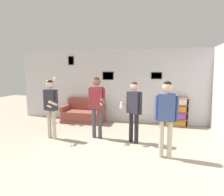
# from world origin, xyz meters

# --- Properties ---
(ground_plane) EXTENTS (20.00, 20.00, 0.00)m
(ground_plane) POSITION_xyz_m (0.00, 0.00, 0.00)
(ground_plane) COLOR gray
(wall_back) EXTENTS (8.44, 0.08, 2.70)m
(wall_back) POSITION_xyz_m (-0.00, 3.95, 1.35)
(wall_back) COLOR silver
(wall_back) RESTS_ON ground_plane
(couch) EXTENTS (1.56, 0.80, 0.86)m
(couch) POSITION_xyz_m (-1.47, 3.53, 0.29)
(couch) COLOR brown
(couch) RESTS_ON ground_plane
(bookshelf) EXTENTS (0.83, 0.30, 1.00)m
(bookshelf) POSITION_xyz_m (1.87, 3.73, 0.50)
(bookshelf) COLOR olive
(bookshelf) RESTS_ON ground_plane
(floor_lamp) EXTENTS (0.43, 0.28, 1.69)m
(floor_lamp) POSITION_xyz_m (-2.52, 3.12, 1.12)
(floor_lamp) COLOR #ADA89E
(floor_lamp) RESTS_ON ground_plane
(person_player_foreground_left) EXTENTS (0.49, 0.53, 1.67)m
(person_player_foreground_left) POSITION_xyz_m (-1.65, 1.55, 1.03)
(person_player_foreground_left) COLOR #B7AD99
(person_player_foreground_left) RESTS_ON ground_plane
(person_player_foreground_center) EXTENTS (0.50, 0.47, 1.76)m
(person_player_foreground_center) POSITION_xyz_m (-0.41, 1.90, 1.09)
(person_player_foreground_center) COLOR #3D4247
(person_player_foreground_center) RESTS_ON ground_plane
(person_watcher_holding_cup) EXTENTS (0.58, 0.35, 1.65)m
(person_watcher_holding_cup) POSITION_xyz_m (0.66, 1.76, 1.01)
(person_watcher_holding_cup) COLOR black
(person_watcher_holding_cup) RESTS_ON ground_plane
(person_spectator_near_bookshelf) EXTENTS (0.50, 0.22, 1.71)m
(person_spectator_near_bookshelf) POSITION_xyz_m (1.47, 1.00, 1.05)
(person_spectator_near_bookshelf) COLOR #B7AD99
(person_spectator_near_bookshelf) RESTS_ON ground_plane
(drinking_cup) EXTENTS (0.07, 0.07, 0.11)m
(drinking_cup) POSITION_xyz_m (1.86, 3.73, 1.06)
(drinking_cup) COLOR white
(drinking_cup) RESTS_ON bookshelf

